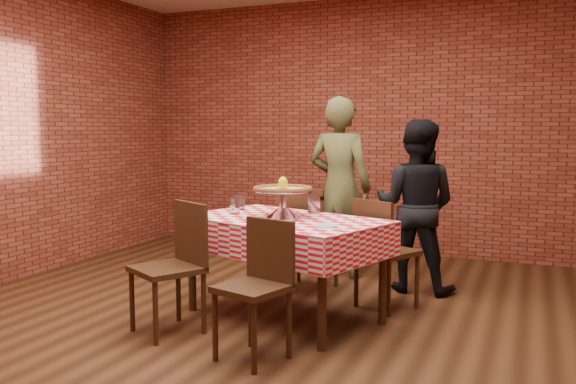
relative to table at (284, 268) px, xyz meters
The scene contains 19 objects.
ground 0.53m from the table, 96.55° to the right, with size 6.00×6.00×0.00m, color black.
back_wall 2.84m from the table, 90.93° to the left, with size 5.50×5.50×0.00m, color maroon.
table is the anchor object (origin of this frame).
tablecloth 0.26m from the table, 90.00° to the right, with size 1.49×0.91×0.25m, color red, non-canonical shape.
pizza_stand 0.49m from the table, 126.84° to the left, with size 0.46×0.46×0.20m, color silver, non-canonical shape.
pizza 0.59m from the table, 126.84° to the left, with size 0.45×0.45×0.03m, color #C9B98C.
lemon 0.65m from the table, 126.84° to the left, with size 0.07×0.07×0.09m, color yellow.
water_glass_left 0.64m from the table, behind, with size 0.08×0.08×0.13m, color white.
water_glass_right 0.75m from the table, 149.79° to the left, with size 0.08×0.08×0.13m, color white.
side_plate 0.62m from the table, 32.25° to the right, with size 0.17×0.17×0.01m, color white.
sweetener_packet_a 0.74m from the table, 33.24° to the right, with size 0.05×0.04×0.01m, color white.
sweetener_packet_b 0.76m from the table, 28.39° to the right, with size 0.05×0.04×0.01m, color white.
condiment_caddy 0.56m from the table, 61.62° to the left, with size 0.10×0.08×0.14m, color silver.
chair_near_left 0.89m from the table, 134.25° to the right, with size 0.43×0.43×0.91m, color #341E10, non-canonical shape.
chair_near_right 0.87m from the table, 80.18° to the right, with size 0.38×0.38×0.86m, color #341E10, non-canonical shape.
chair_far_left 0.82m from the table, 97.08° to the left, with size 0.43×0.43×0.91m, color #341E10, non-canonical shape.
chair_far_right 0.85m from the table, 38.61° to the left, with size 0.40×0.40×0.88m, color #341E10, non-canonical shape.
diner_olive 1.48m from the table, 90.32° to the left, with size 0.63×0.41×1.73m, color brown.
diner_black 1.43m from the table, 56.05° to the left, with size 0.73×0.57×1.50m, color black.
Camera 1 is at (1.76, -3.72, 1.42)m, focal length 37.44 mm.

